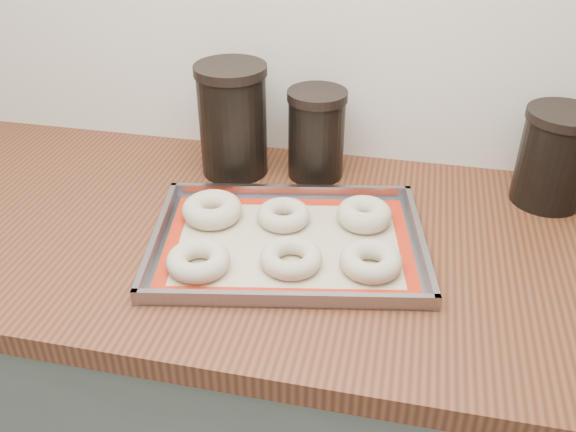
% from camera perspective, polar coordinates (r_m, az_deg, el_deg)
% --- Properties ---
extents(cabinet, '(3.00, 0.65, 0.86)m').
position_cam_1_polar(cabinet, '(1.39, 5.95, -18.51)').
color(cabinet, '#5F6A5E').
rests_on(cabinet, floor).
extents(countertop, '(3.06, 0.68, 0.04)m').
position_cam_1_polar(countertop, '(1.08, 7.29, -3.31)').
color(countertop, brown).
rests_on(countertop, cabinet).
extents(baking_tray, '(0.51, 0.41, 0.03)m').
position_cam_1_polar(baking_tray, '(1.05, 0.00, -2.45)').
color(baking_tray, gray).
rests_on(baking_tray, countertop).
extents(baking_mat, '(0.47, 0.36, 0.00)m').
position_cam_1_polar(baking_mat, '(1.05, -0.00, -2.54)').
color(baking_mat, '#C6B793').
rests_on(baking_mat, baking_tray).
extents(bagel_front_left, '(0.12, 0.12, 0.03)m').
position_cam_1_polar(bagel_front_left, '(0.99, -8.39, -4.15)').
color(bagel_front_left, beige).
rests_on(bagel_front_left, baking_mat).
extents(bagel_front_mid, '(0.11, 0.11, 0.03)m').
position_cam_1_polar(bagel_front_mid, '(0.99, 0.29, -3.94)').
color(bagel_front_mid, beige).
rests_on(bagel_front_mid, baking_mat).
extents(bagel_front_right, '(0.12, 0.12, 0.03)m').
position_cam_1_polar(bagel_front_right, '(0.99, 7.75, -4.21)').
color(bagel_front_right, beige).
rests_on(bagel_front_right, baking_mat).
extents(bagel_back_left, '(0.11, 0.11, 0.04)m').
position_cam_1_polar(bagel_back_left, '(1.11, -7.11, 0.60)').
color(bagel_back_left, beige).
rests_on(bagel_back_left, baking_mat).
extents(bagel_back_mid, '(0.12, 0.12, 0.03)m').
position_cam_1_polar(bagel_back_mid, '(1.09, -0.42, 0.10)').
color(bagel_back_mid, beige).
rests_on(bagel_back_mid, baking_mat).
extents(bagel_back_right, '(0.10, 0.10, 0.04)m').
position_cam_1_polar(bagel_back_right, '(1.10, 7.14, 0.15)').
color(bagel_back_right, beige).
rests_on(bagel_back_right, baking_mat).
extents(canister_left, '(0.14, 0.14, 0.23)m').
position_cam_1_polar(canister_left, '(1.24, -5.18, 8.94)').
color(canister_left, black).
rests_on(canister_left, countertop).
extents(canister_mid, '(0.12, 0.12, 0.18)m').
position_cam_1_polar(canister_mid, '(1.23, 2.67, 7.68)').
color(canister_mid, black).
rests_on(canister_mid, countertop).
extents(canister_right, '(0.14, 0.14, 0.18)m').
position_cam_1_polar(canister_right, '(1.23, 23.71, 5.06)').
color(canister_right, black).
rests_on(canister_right, countertop).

